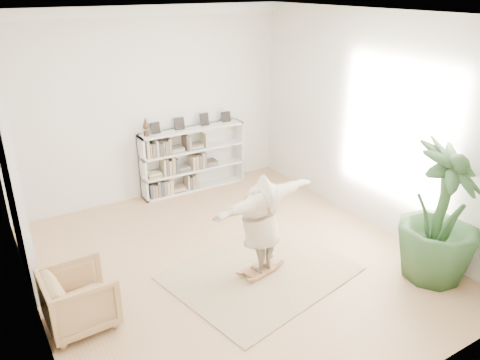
# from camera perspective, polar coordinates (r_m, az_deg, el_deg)

# --- Properties ---
(floor) EXTENTS (6.00, 6.00, 0.00)m
(floor) POSITION_cam_1_polar(r_m,az_deg,el_deg) (7.30, -1.02, -9.97)
(floor) COLOR tan
(floor) RESTS_ON ground
(room_shell) EXTENTS (6.00, 6.00, 6.00)m
(room_shell) POSITION_cam_1_polar(r_m,az_deg,el_deg) (8.80, -11.54, 19.59)
(room_shell) COLOR silver
(room_shell) RESTS_ON floor
(doors) EXTENTS (0.09, 1.78, 2.92)m
(doors) POSITION_cam_1_polar(r_m,az_deg,el_deg) (7.09, -26.05, -0.74)
(doors) COLOR white
(doors) RESTS_ON floor
(bookshelf) EXTENTS (2.20, 0.35, 1.64)m
(bookshelf) POSITION_cam_1_polar(r_m,az_deg,el_deg) (9.56, -5.75, 2.50)
(bookshelf) COLOR silver
(bookshelf) RESTS_ON floor
(armchair) EXTENTS (0.85, 0.83, 0.75)m
(armchair) POSITION_cam_1_polar(r_m,az_deg,el_deg) (6.27, -18.93, -13.47)
(armchair) COLOR tan
(armchair) RESTS_ON floor
(rug) EXTENTS (2.85, 2.46, 0.02)m
(rug) POSITION_cam_1_polar(r_m,az_deg,el_deg) (7.04, 2.49, -11.24)
(rug) COLOR tan
(rug) RESTS_ON floor
(rocker_board) EXTENTS (0.55, 0.40, 0.11)m
(rocker_board) POSITION_cam_1_polar(r_m,az_deg,el_deg) (7.01, 2.49, -10.85)
(rocker_board) COLOR brown
(rocker_board) RESTS_ON rug
(person) EXTENTS (1.91, 0.86, 1.50)m
(person) POSITION_cam_1_polar(r_m,az_deg,el_deg) (6.59, 2.61, -5.01)
(person) COLOR #BFAB8F
(person) RESTS_ON rocker_board
(houseplant) EXTENTS (1.44, 1.44, 2.02)m
(houseplant) POSITION_cam_1_polar(r_m,az_deg,el_deg) (7.05, 23.31, -3.86)
(houseplant) COLOR #294A25
(houseplant) RESTS_ON floor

